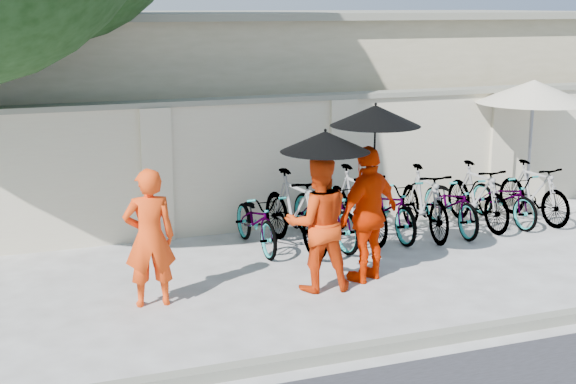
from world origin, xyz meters
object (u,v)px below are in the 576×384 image
object	(u,v)px
patio_umbrella	(534,93)
monk_right	(369,214)
monk_center	(318,223)
monk_left	(150,238)

from	to	relation	value
patio_umbrella	monk_right	bearing A→B (deg)	-151.68
patio_umbrella	monk_center	bearing A→B (deg)	-154.51
monk_left	monk_right	size ratio (longest dim) A/B	0.94
monk_center	monk_right	world-z (taller)	monk_right
monk_left	monk_right	world-z (taller)	monk_right
monk_center	monk_right	size ratio (longest dim) A/B	0.97
monk_left	patio_umbrella	size ratio (longest dim) A/B	0.73
monk_right	monk_center	bearing A→B (deg)	-16.69
monk_center	patio_umbrella	distance (m)	5.44
monk_right	patio_umbrella	bearing A→B (deg)	-175.99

